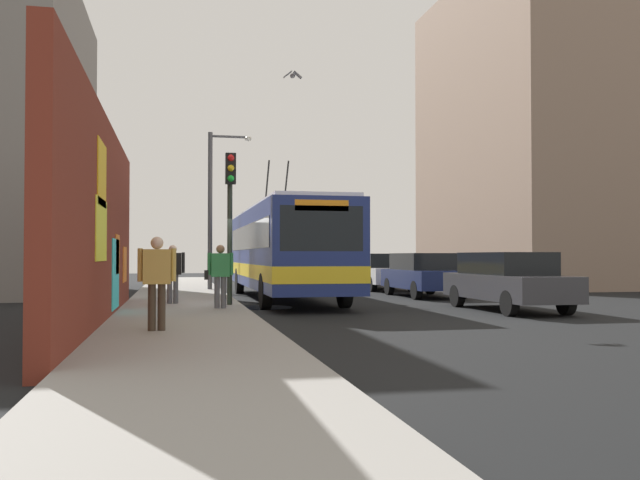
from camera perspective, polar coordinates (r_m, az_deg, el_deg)
The scene contains 16 objects.
ground_plane at distance 19.43m, azimuth -6.68°, elevation -5.71°, with size 80.00×80.00×0.00m, color black.
sidewalk_slab at distance 19.35m, azimuth -11.42°, elevation -5.49°, with size 48.00×3.20×0.15m, color gray.
graffiti_wall at distance 15.10m, azimuth -17.87°, elevation 1.36°, with size 13.40×0.32×4.37m.
building_far_right at distance 37.21m, azimuth 18.77°, elevation 8.36°, with size 13.42×9.79×15.41m.
city_bus at distance 23.15m, azimuth -3.05°, elevation -0.68°, with size 12.34×2.56×4.91m.
parked_car_dark_gray at distance 19.16m, azimuth 15.38°, elevation -3.23°, with size 4.80×1.76×1.58m.
parked_car_navy at distance 24.98m, azimuth 8.64°, elevation -2.81°, with size 4.52×1.86×1.58m.
parked_car_white at distance 29.93m, azimuth 5.11°, elevation -2.57°, with size 4.74×1.91×1.58m.
parked_car_silver at distance 35.01m, azimuth 2.56°, elevation -2.40°, with size 4.61×1.86×1.58m.
pedestrian_midblock at distance 19.49m, azimuth -12.25°, elevation -2.42°, with size 0.22×0.74×1.64m.
pedestrian_near_wall at distance 12.53m, azimuth -13.50°, elevation -2.89°, with size 0.22×0.67×1.68m.
pedestrian_at_curb at distance 17.59m, azimuth -8.38°, elevation -2.60°, with size 0.22×0.73×1.62m.
traffic_light at distance 18.74m, azimuth -7.53°, elevation 3.15°, with size 0.49×0.28×4.15m.
street_lamp at distance 27.78m, azimuth -8.77°, elevation 3.45°, with size 0.44×1.76×6.32m.
flying_pigeons at distance 19.51m, azimuth -2.31°, elevation 13.61°, with size 0.32×0.51×0.19m.
curbside_puddle at distance 19.70m, azimuth -4.99°, elevation -5.65°, with size 1.85×1.85×0.00m, color black.
Camera 1 is at (-19.29, 1.80, 1.49)m, focal length 38.22 mm.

